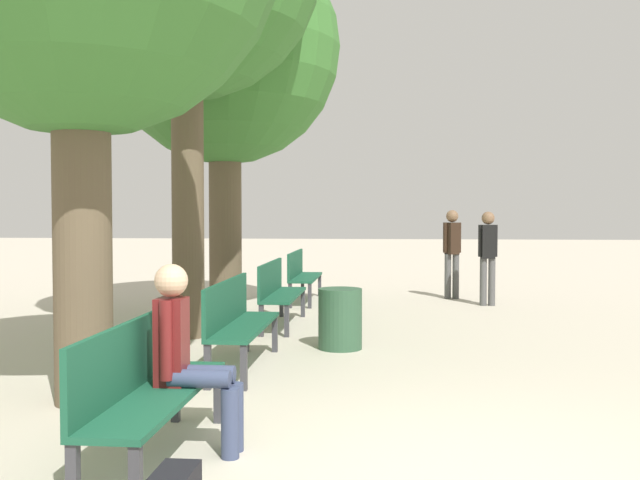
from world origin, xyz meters
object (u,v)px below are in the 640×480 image
at_px(person_seated, 189,352).
at_px(bench_row_2, 278,288).
at_px(bench_row_0, 145,380).
at_px(pedestrian_near, 452,248).
at_px(trash_bin, 340,319).
at_px(bench_row_1, 236,317).
at_px(bench_row_3, 301,272).
at_px(tree_row_2, 224,51).
at_px(pedestrian_mid, 488,252).

bearing_deg(person_seated, bench_row_2, 92.42).
distance_m(bench_row_0, pedestrian_near, 9.51).
relative_size(pedestrian_near, trash_bin, 2.32).
bearing_deg(bench_row_1, bench_row_2, 90.00).
xyz_separation_m(bench_row_1, trash_bin, (1.00, 1.17, -0.18)).
relative_size(bench_row_1, bench_row_3, 1.00).
bearing_deg(bench_row_3, tree_row_2, -121.20).
xyz_separation_m(bench_row_3, pedestrian_mid, (3.30, -0.26, 0.40)).
xyz_separation_m(bench_row_0, pedestrian_near, (2.77, 9.09, 0.41)).
relative_size(person_seated, pedestrian_near, 0.76).
relative_size(pedestrian_near, pedestrian_mid, 1.02).
height_order(bench_row_2, bench_row_3, same).
bearing_deg(bench_row_0, trash_bin, 75.85).
bearing_deg(tree_row_2, bench_row_0, -81.46).
bearing_deg(pedestrian_mid, bench_row_0, -112.08).
bearing_deg(tree_row_2, pedestrian_mid, 18.07).
relative_size(person_seated, trash_bin, 1.78).
xyz_separation_m(bench_row_0, trash_bin, (1.00, 3.97, -0.18)).
relative_size(bench_row_1, tree_row_2, 0.31).
relative_size(bench_row_2, trash_bin, 2.65).
height_order(bench_row_1, pedestrian_near, pedestrian_near).
height_order(bench_row_2, tree_row_2, tree_row_2).
bearing_deg(bench_row_2, person_seated, -87.58).
xyz_separation_m(bench_row_0, bench_row_1, (0.00, 2.80, 0.00)).
bearing_deg(pedestrian_mid, pedestrian_near, 118.97).
xyz_separation_m(bench_row_0, bench_row_2, (0.00, 5.60, 0.00)).
bearing_deg(bench_row_2, bench_row_0, -90.00).
bearing_deg(bench_row_3, pedestrian_near, 13.97).
height_order(person_seated, trash_bin, person_seated).
distance_m(bench_row_0, bench_row_1, 2.80).
distance_m(tree_row_2, person_seated, 7.50).
distance_m(bench_row_3, pedestrian_mid, 3.33).
xyz_separation_m(bench_row_3, person_seated, (0.23, -8.19, 0.14)).
height_order(pedestrian_mid, trash_bin, pedestrian_mid).
bearing_deg(pedestrian_near, bench_row_1, -113.79).
distance_m(bench_row_0, trash_bin, 4.10).
height_order(bench_row_0, pedestrian_near, pedestrian_near).
height_order(person_seated, pedestrian_near, pedestrian_near).
relative_size(bench_row_0, pedestrian_near, 1.14).
bearing_deg(pedestrian_mid, trash_bin, -118.89).
relative_size(bench_row_3, trash_bin, 2.65).
bearing_deg(pedestrian_near, bench_row_2, -128.47).
bearing_deg(pedestrian_near, bench_row_0, -106.97).
relative_size(person_seated, pedestrian_mid, 0.78).
bearing_deg(trash_bin, bench_row_3, 102.72).
distance_m(bench_row_1, bench_row_2, 2.80).
relative_size(bench_row_1, bench_row_2, 1.00).
distance_m(tree_row_2, pedestrian_near, 5.50).
height_order(tree_row_2, pedestrian_near, tree_row_2).
height_order(bench_row_3, pedestrian_near, pedestrian_near).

